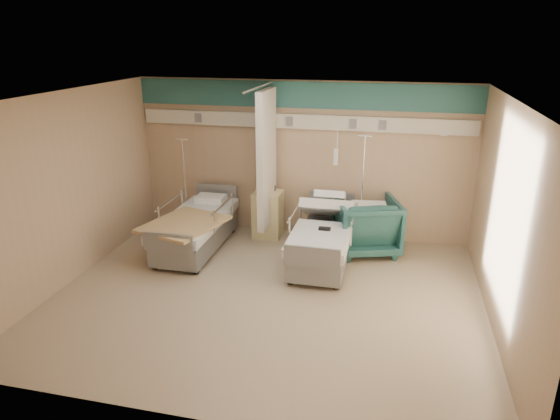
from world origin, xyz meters
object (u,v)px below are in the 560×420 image
object	(u,v)px
bed_left	(196,233)
bedside_cabinet	(268,214)
iv_stand_left	(187,213)
visitor_armchair	(366,225)
bed_right	(323,244)
iv_stand_right	(360,223)

from	to	relation	value
bed_left	bedside_cabinet	xyz separation A→B (m)	(1.05, 0.90, 0.11)
bedside_cabinet	iv_stand_left	size ratio (longest dim) A/B	0.48
bedside_cabinet	visitor_armchair	bearing A→B (deg)	-9.46
bed_right	visitor_armchair	bearing A→B (deg)	42.71
iv_stand_left	iv_stand_right	bearing A→B (deg)	2.60
bed_left	visitor_armchair	bearing A→B (deg)	11.89
visitor_armchair	bedside_cabinet	bearing A→B (deg)	-27.06
iv_stand_right	bedside_cabinet	bearing A→B (deg)	-179.98
visitor_armchair	iv_stand_right	bearing A→B (deg)	-85.31
iv_stand_right	iv_stand_left	world-z (taller)	iv_stand_right
iv_stand_left	visitor_armchair	bearing A→B (deg)	-2.66
bedside_cabinet	iv_stand_left	distance (m)	1.54
bed_left	iv_stand_right	xyz separation A→B (m)	(2.73, 0.90, 0.09)
bedside_cabinet	iv_stand_right	xyz separation A→B (m)	(1.68, 0.00, -0.02)
visitor_armchair	iv_stand_left	size ratio (longest dim) A/B	0.59
iv_stand_left	bed_left	bearing A→B (deg)	-57.55
bed_left	visitor_armchair	world-z (taller)	visitor_armchair
bed_right	bedside_cabinet	distance (m)	1.46
visitor_armchair	iv_stand_right	xyz separation A→B (m)	(-0.12, 0.30, -0.08)
bed_left	bedside_cabinet	size ratio (longest dim) A/B	2.54
iv_stand_right	iv_stand_left	bearing A→B (deg)	-177.40
bedside_cabinet	visitor_armchair	distance (m)	1.83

